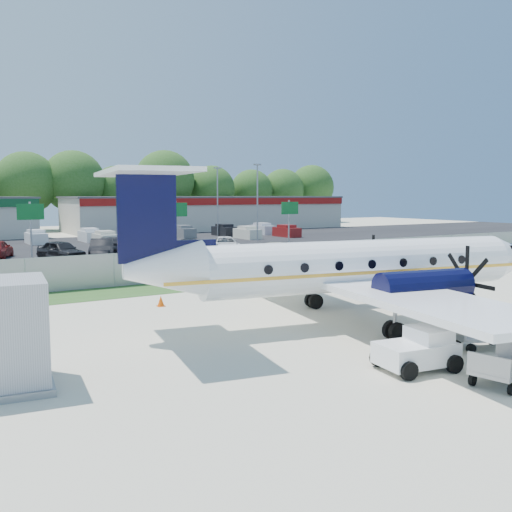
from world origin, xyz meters
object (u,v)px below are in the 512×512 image
aircraft (352,266)px  baggage_cart_far (482,336)px  pushback_tug (419,350)px  baggage_cart_near (503,368)px

aircraft → baggage_cart_far: size_ratio=9.19×
pushback_tug → baggage_cart_far: 3.78m
aircraft → baggage_cart_near: (-1.72, -8.51, -1.96)m
baggage_cart_far → aircraft: bearing=100.7°
baggage_cart_near → baggage_cart_far: (2.81, 2.78, -0.02)m
baggage_cart_near → baggage_cart_far: size_ratio=0.98×
baggage_cart_near → baggage_cart_far: 3.95m
aircraft → baggage_cart_near: aircraft is taller
pushback_tug → baggage_cart_far: bearing=7.2°
aircraft → baggage_cart_near: size_ratio=9.34×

